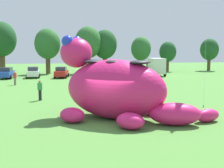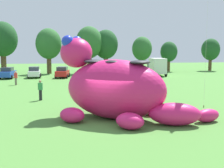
% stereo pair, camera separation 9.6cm
% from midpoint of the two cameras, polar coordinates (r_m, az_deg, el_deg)
% --- Properties ---
extents(ground_plane, '(160.00, 160.00, 0.00)m').
position_cam_midpoint_polar(ground_plane, '(16.36, -1.06, -7.80)').
color(ground_plane, '#4C8438').
extents(giant_inflatable_creature, '(9.74, 7.00, 5.11)m').
position_cam_midpoint_polar(giant_inflatable_creature, '(16.88, 0.47, -0.88)').
color(giant_inflatable_creature, '#E01E6B').
rests_on(giant_inflatable_creature, ground).
extents(car_blue, '(2.10, 4.18, 1.72)m').
position_cam_midpoint_polar(car_blue, '(44.76, -20.94, 2.14)').
color(car_blue, '#2347B7').
rests_on(car_blue, ground).
extents(car_white, '(2.09, 4.17, 1.72)m').
position_cam_midpoint_polar(car_white, '(44.88, -15.95, 2.34)').
color(car_white, white).
rests_on(car_white, ground).
extents(car_red, '(2.36, 4.29, 1.72)m').
position_cam_midpoint_polar(car_red, '(43.86, -10.42, 2.39)').
color(car_red, red).
rests_on(car_red, ground).
extents(car_silver, '(2.25, 4.25, 1.72)m').
position_cam_midpoint_polar(car_silver, '(43.80, -5.02, 2.47)').
color(car_silver, '#B7BABF').
rests_on(car_silver, ground).
extents(car_yellow, '(1.95, 4.11, 1.72)m').
position_cam_midpoint_polar(car_yellow, '(45.00, 0.42, 2.61)').
color(car_yellow, yellow).
rests_on(car_yellow, ground).
extents(box_truck, '(2.91, 6.58, 2.95)m').
position_cam_midpoint_polar(box_truck, '(48.06, 8.91, 3.68)').
color(box_truck, '#333842').
rests_on(box_truck, ground).
extents(tree_mid_left, '(5.42, 5.42, 9.63)m').
position_cam_midpoint_polar(tree_mid_left, '(56.12, -21.85, 8.51)').
color(tree_mid_left, brown).
rests_on(tree_mid_left, ground).
extents(tree_centre_left, '(4.66, 4.66, 8.27)m').
position_cam_midpoint_polar(tree_centre_left, '(52.30, -13.18, 8.00)').
color(tree_centre_left, brown).
rests_on(tree_centre_left, ground).
extents(tree_centre, '(4.89, 4.89, 8.68)m').
position_cam_midpoint_polar(tree_centre, '(51.74, -5.00, 8.46)').
color(tree_centre, brown).
rests_on(tree_centre, ground).
extents(tree_centre_right, '(4.61, 4.61, 8.18)m').
position_cam_midpoint_polar(tree_centre_right, '(53.07, -1.54, 8.09)').
color(tree_centre_right, brown).
rests_on(tree_centre_right, ground).
extents(tree_mid_right, '(3.94, 3.94, 6.99)m').
position_cam_midpoint_polar(tree_mid_right, '(55.56, 5.93, 7.20)').
color(tree_mid_right, brown).
rests_on(tree_mid_right, ground).
extents(tree_right, '(3.43, 3.43, 6.08)m').
position_cam_midpoint_polar(tree_right, '(57.82, 11.37, 6.49)').
color(tree_right, brown).
rests_on(tree_right, ground).
extents(tree_far_right, '(3.83, 3.83, 6.79)m').
position_cam_midpoint_polar(tree_far_right, '(62.49, 19.37, 6.68)').
color(tree_far_right, brown).
rests_on(tree_far_right, ground).
extents(spectator_near_inflatable, '(0.38, 0.26, 1.71)m').
position_cam_midpoint_polar(spectator_near_inflatable, '(35.76, -19.43, 1.14)').
color(spectator_near_inflatable, '#726656').
rests_on(spectator_near_inflatable, ground).
extents(spectator_mid_field, '(0.38, 0.26, 1.71)m').
position_cam_midpoint_polar(spectator_mid_field, '(24.01, -14.72, -1.27)').
color(spectator_mid_field, black).
rests_on(spectator_mid_field, ground).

